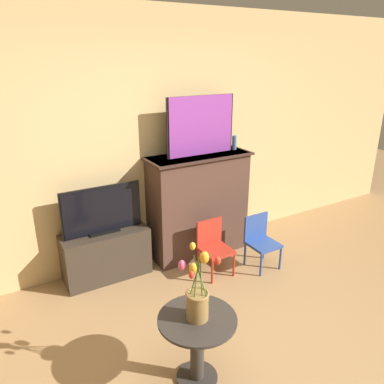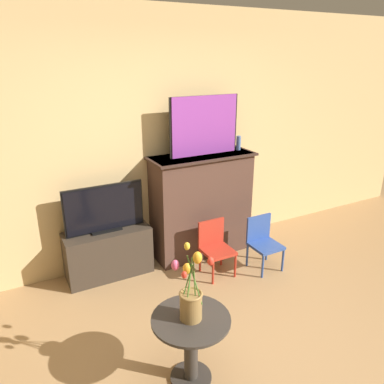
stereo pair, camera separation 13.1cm
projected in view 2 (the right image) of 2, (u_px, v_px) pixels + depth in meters
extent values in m
plane|color=#A87F51|center=(274.00, 377.00, 2.74)|extent=(14.00, 14.00, 0.00)
cube|color=tan|center=(155.00, 140.00, 4.04)|extent=(8.00, 0.06, 2.70)
cube|color=#4C3328|center=(201.00, 205.00, 4.30)|extent=(1.13, 0.42, 1.19)
cube|color=#35231C|center=(202.00, 156.00, 4.09)|extent=(1.19, 0.46, 0.02)
cube|color=black|center=(204.00, 126.00, 4.01)|extent=(0.82, 0.02, 0.63)
cube|color=purple|center=(205.00, 126.00, 4.00)|extent=(0.78, 0.02, 0.63)
cylinder|color=#4C6699|center=(238.00, 143.00, 4.28)|extent=(0.05, 0.05, 0.16)
cube|color=#382D23|center=(108.00, 253.00, 3.93)|extent=(0.88, 0.35, 0.52)
cube|color=black|center=(106.00, 230.00, 3.84)|extent=(0.31, 0.12, 0.01)
cube|color=black|center=(104.00, 208.00, 3.77)|extent=(0.81, 0.02, 0.49)
cube|color=black|center=(104.00, 209.00, 3.76)|extent=(0.78, 0.02, 0.46)
cylinder|color=#B22D1E|center=(213.00, 273.00, 3.81)|extent=(0.02, 0.02, 0.26)
cylinder|color=#B22D1E|center=(235.00, 266.00, 3.93)|extent=(0.02, 0.02, 0.26)
cylinder|color=#B22D1E|center=(200.00, 260.00, 4.03)|extent=(0.02, 0.02, 0.26)
cylinder|color=#B22D1E|center=(221.00, 254.00, 4.15)|extent=(0.02, 0.02, 0.26)
cube|color=#B22D1E|center=(218.00, 251.00, 3.93)|extent=(0.31, 0.31, 0.03)
cube|color=#B22D1E|center=(211.00, 232.00, 3.99)|extent=(0.31, 0.02, 0.29)
cylinder|color=#2D4C99|center=(263.00, 267.00, 3.92)|extent=(0.02, 0.02, 0.26)
cylinder|color=#2D4C99|center=(283.00, 260.00, 4.04)|extent=(0.02, 0.02, 0.26)
cylinder|color=#2D4C99|center=(247.00, 255.00, 4.14)|extent=(0.02, 0.02, 0.26)
cylinder|color=#2D4C99|center=(267.00, 249.00, 4.26)|extent=(0.02, 0.02, 0.26)
cube|color=#2D4C99|center=(266.00, 246.00, 4.04)|extent=(0.31, 0.31, 0.03)
cube|color=#2D4C99|center=(259.00, 227.00, 4.10)|extent=(0.31, 0.02, 0.29)
cylinder|color=#332D28|center=(191.00, 377.00, 2.73)|extent=(0.30, 0.30, 0.02)
cylinder|color=#332D28|center=(191.00, 350.00, 2.64)|extent=(0.10, 0.10, 0.51)
cylinder|color=#332D28|center=(191.00, 319.00, 2.55)|extent=(0.55, 0.55, 0.02)
cylinder|color=olive|center=(191.00, 306.00, 2.51)|extent=(0.15, 0.15, 0.19)
torus|color=olive|center=(191.00, 294.00, 2.48)|extent=(0.16, 0.16, 0.02)
cylinder|color=#477A2D|center=(194.00, 281.00, 2.43)|extent=(0.02, 0.03, 0.36)
ellipsoid|color=orange|center=(197.00, 258.00, 2.36)|extent=(0.06, 0.06, 0.08)
cylinder|color=#477A2D|center=(189.00, 286.00, 2.48)|extent=(0.01, 0.04, 0.23)
ellipsoid|color=orange|center=(187.00, 269.00, 2.47)|extent=(0.06, 0.06, 0.08)
cylinder|color=#477A2D|center=(190.00, 277.00, 2.46)|extent=(0.04, 0.12, 0.35)
ellipsoid|color=gold|center=(187.00, 246.00, 2.51)|extent=(0.04, 0.04, 0.06)
cylinder|color=#477A2D|center=(187.00, 284.00, 2.45)|extent=(0.07, 0.04, 0.29)
ellipsoid|color=#E0517A|center=(175.00, 265.00, 2.41)|extent=(0.05, 0.05, 0.07)
cylinder|color=#477A2D|center=(195.00, 280.00, 2.43)|extent=(0.08, 0.09, 0.35)
ellipsoid|color=red|center=(211.00, 261.00, 2.34)|extent=(0.04, 0.04, 0.06)
cylinder|color=#477A2D|center=(189.00, 288.00, 2.44)|extent=(0.05, 0.03, 0.26)
ellipsoid|color=red|center=(184.00, 275.00, 2.36)|extent=(0.04, 0.04, 0.05)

